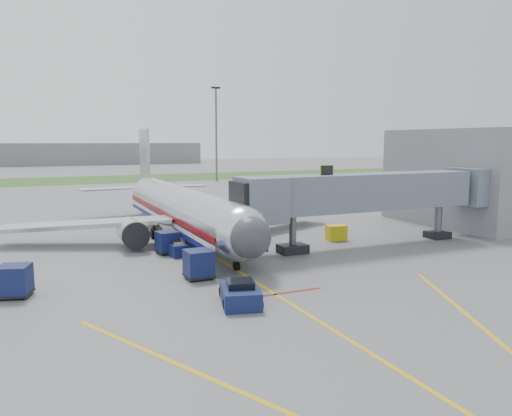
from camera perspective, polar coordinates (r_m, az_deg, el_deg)
name	(u,v)px	position (r m, az deg, el deg)	size (l,w,h in m)	color
ground	(248,277)	(32.71, -0.91, -7.92)	(400.00, 400.00, 0.00)	#565659
grass_strip	(91,180)	(119.89, -18.33, 3.08)	(300.00, 25.00, 0.01)	#2D4C1E
apron_markings	(305,313)	(26.40, 5.64, -11.81)	(21.52, 50.00, 0.01)	gold
airliner	(182,208)	(46.31, -8.45, -0.04)	(32.10, 35.67, 10.25)	silver
jet_bridge	(365,193)	(42.58, 12.40, 1.67)	(25.30, 4.00, 6.90)	slate
terminal	(469,177)	(57.77, 23.16, 3.29)	(10.00, 16.00, 10.00)	slate
light_mast_right	(216,132)	(110.49, -4.57, 8.68)	(2.00, 0.44, 20.40)	#595B60
distant_terminal	(37,154)	(198.98, -23.76, 5.65)	(120.00, 14.00, 8.00)	slate
pushback_tug	(240,294)	(27.39, -1.82, -9.82)	(2.72, 3.60, 1.33)	#0C1838
baggage_cart_a	(199,264)	(32.41, -6.57, -6.39)	(1.75, 1.75, 1.86)	#0C1838
baggage_cart_b	(15,281)	(31.64, -25.87, -7.50)	(2.12, 2.12, 1.83)	#0C1838
baggage_cart_c	(168,242)	(39.89, -10.08, -3.87)	(1.81, 1.81, 1.75)	#0C1838
belt_loader	(174,246)	(39.94, -9.33, -4.34)	(1.88, 4.62, 2.20)	#0C1838
ground_power_cart	(336,233)	(45.09, 9.17, -2.82)	(1.80, 1.32, 1.34)	#D4BB0C
ramp_worker	(158,235)	(42.92, -11.14, -3.04)	(0.67, 0.44, 1.84)	#A5E41A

